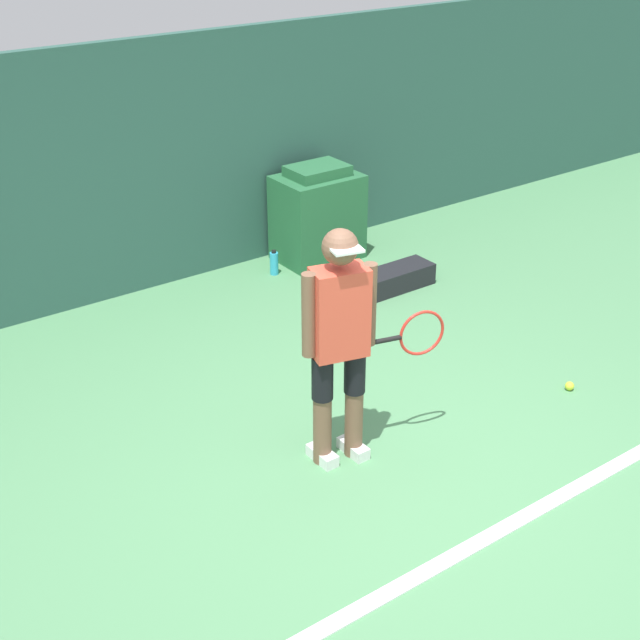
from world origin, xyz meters
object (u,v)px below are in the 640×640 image
tennis_player (341,338)px  tennis_ball (570,386)px  covered_chair (318,215)px  equipment_bag (392,279)px  water_bottle (274,263)px

tennis_player → tennis_ball: tennis_player is taller
tennis_player → tennis_ball: size_ratio=23.63×
tennis_ball → covered_chair: size_ratio=0.07×
tennis_player → tennis_ball: 2.09m
equipment_bag → water_bottle: bearing=126.8°
equipment_bag → tennis_player: bearing=-137.6°
tennis_player → equipment_bag: bearing=57.0°
tennis_player → covered_chair: tennis_player is taller
covered_chair → equipment_bag: bearing=-83.3°
covered_chair → tennis_ball: bearing=-88.9°
equipment_bag → tennis_ball: bearing=-91.6°
tennis_ball → equipment_bag: 2.11m
covered_chair → tennis_player: bearing=-123.3°
tennis_player → equipment_bag: tennis_player is taller
tennis_ball → water_bottle: water_bottle is taller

